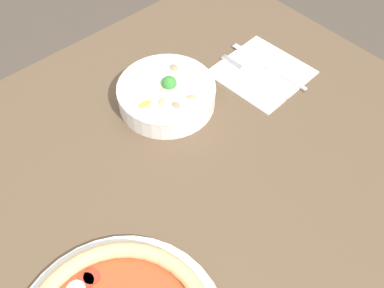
{
  "coord_description": "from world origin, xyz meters",
  "views": [
    {
      "loc": [
        -0.24,
        -0.38,
        1.4
      ],
      "look_at": [
        0.11,
        0.0,
        0.75
      ],
      "focal_mm": 40.0,
      "sensor_mm": 36.0,
      "label": 1
    }
  ],
  "objects": [
    {
      "name": "napkin",
      "position": [
        0.38,
        0.06,
        0.73
      ],
      "size": [
        0.2,
        0.2,
        0.0
      ],
      "color": "white",
      "rests_on": "dining_table"
    },
    {
      "name": "bowl",
      "position": [
        0.15,
        0.13,
        0.76
      ],
      "size": [
        0.21,
        0.21,
        0.07
      ],
      "color": "white",
      "rests_on": "dining_table"
    },
    {
      "name": "dining_table",
      "position": [
        0.0,
        0.0,
        0.63
      ],
      "size": [
        1.25,
        0.89,
        0.73
      ],
      "color": "brown",
      "rests_on": "ground_plane"
    },
    {
      "name": "knife",
      "position": [
        0.4,
        0.05,
        0.73
      ],
      "size": [
        0.02,
        0.22,
        0.01
      ],
      "rotation": [
        0.0,
        0.0,
        1.61
      ],
      "color": "silver",
      "rests_on": "napkin"
    },
    {
      "name": "fork",
      "position": [
        0.35,
        0.06,
        0.73
      ],
      "size": [
        0.02,
        0.19,
        0.0
      ],
      "rotation": [
        0.0,
        0.0,
        1.61
      ],
      "color": "silver",
      "rests_on": "napkin"
    }
  ]
}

